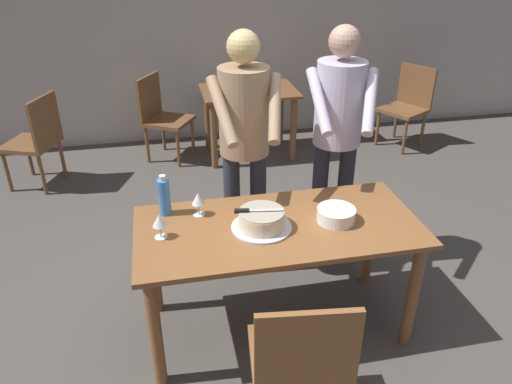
% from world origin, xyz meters
% --- Properties ---
extents(ground_plane, '(14.00, 14.00, 0.00)m').
position_xyz_m(ground_plane, '(0.00, 0.00, 0.00)').
color(ground_plane, '#4C4742').
extents(back_wall, '(10.00, 0.12, 2.70)m').
position_xyz_m(back_wall, '(0.00, 3.38, 1.35)').
color(back_wall, '#BCB7AD').
rests_on(back_wall, ground_plane).
extents(main_dining_table, '(1.61, 0.75, 0.75)m').
position_xyz_m(main_dining_table, '(0.00, 0.00, 0.63)').
color(main_dining_table, brown).
rests_on(main_dining_table, ground_plane).
extents(cake_on_platter, '(0.34, 0.34, 0.11)m').
position_xyz_m(cake_on_platter, '(-0.10, -0.01, 0.80)').
color(cake_on_platter, silver).
rests_on(cake_on_platter, main_dining_table).
extents(cake_knife, '(0.27, 0.06, 0.02)m').
position_xyz_m(cake_knife, '(-0.17, -0.00, 0.87)').
color(cake_knife, silver).
rests_on(cake_knife, cake_on_platter).
extents(plate_stack, '(0.22, 0.22, 0.08)m').
position_xyz_m(plate_stack, '(0.33, -0.03, 0.79)').
color(plate_stack, white).
rests_on(plate_stack, main_dining_table).
extents(wine_glass_near, '(0.08, 0.08, 0.14)m').
position_xyz_m(wine_glass_near, '(-0.66, 0.01, 0.85)').
color(wine_glass_near, silver).
rests_on(wine_glass_near, main_dining_table).
extents(wine_glass_far, '(0.08, 0.08, 0.14)m').
position_xyz_m(wine_glass_far, '(-0.43, 0.20, 0.85)').
color(wine_glass_far, silver).
rests_on(wine_glass_far, main_dining_table).
extents(water_bottle, '(0.07, 0.07, 0.25)m').
position_xyz_m(water_bottle, '(-0.62, 0.25, 0.86)').
color(water_bottle, '#387AC6').
rests_on(water_bottle, main_dining_table).
extents(person_cutting_cake, '(0.47, 0.56, 1.72)m').
position_xyz_m(person_cutting_cake, '(-0.08, 0.59, 1.08)').
color(person_cutting_cake, '#2D2D38').
rests_on(person_cutting_cake, ground_plane).
extents(person_standing_beside, '(0.46, 0.57, 1.72)m').
position_xyz_m(person_standing_beside, '(0.55, 0.62, 1.08)').
color(person_standing_beside, '#2D2D38').
rests_on(person_standing_beside, ground_plane).
extents(chair_near_side, '(0.49, 0.49, 0.90)m').
position_xyz_m(chair_near_side, '(-0.08, -0.75, 0.49)').
color(chair_near_side, brown).
rests_on(chair_near_side, ground_plane).
extents(background_table, '(1.00, 0.70, 0.74)m').
position_xyz_m(background_table, '(0.35, 2.68, 0.58)').
color(background_table, brown).
rests_on(background_table, ground_plane).
extents(background_chair_0, '(0.45, 0.45, 0.90)m').
position_xyz_m(background_chair_0, '(1.52, 2.90, 0.49)').
color(background_chair_0, brown).
rests_on(background_chair_0, ground_plane).
extents(background_chair_1, '(0.60, 0.60, 0.90)m').
position_xyz_m(background_chair_1, '(2.17, 2.61, 0.49)').
color(background_chair_1, brown).
rests_on(background_chair_1, ground_plane).
extents(background_chair_2, '(0.57, 0.57, 0.90)m').
position_xyz_m(background_chair_2, '(-1.76, 2.35, 0.49)').
color(background_chair_2, brown).
rests_on(background_chair_2, ground_plane).
extents(background_chair_3, '(0.60, 0.60, 0.90)m').
position_xyz_m(background_chair_3, '(-0.58, 2.79, 0.49)').
color(background_chair_3, brown).
rests_on(background_chair_3, ground_plane).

